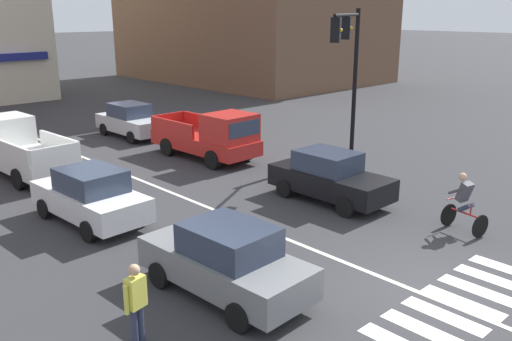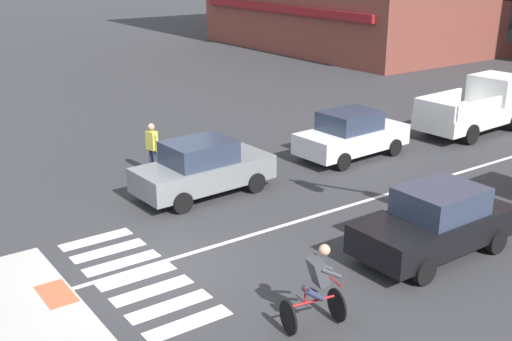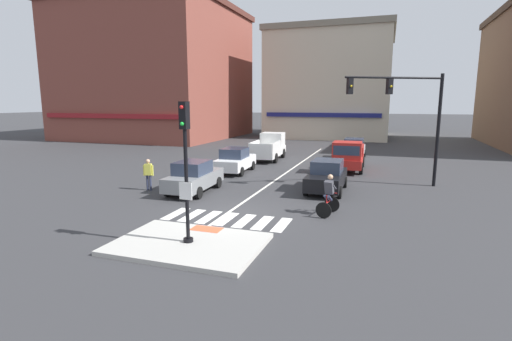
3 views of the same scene
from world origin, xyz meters
name	(u,v)px [view 2 (image 2 of 3)]	position (x,y,z in m)	size (l,w,h in m)	color
ground_plane	(166,267)	(0.00, 0.00, 0.00)	(300.00, 300.00, 0.00)	#333335
tactile_pad_front	(56,294)	(0.00, -2.50, 0.15)	(1.10, 0.60, 0.01)	#DB5B38
crosswalk_stripe_a	(96,239)	(-2.30, -0.73, 0.00)	(0.44, 1.80, 0.01)	silver
crosswalk_stripe_b	(108,251)	(-1.53, -0.73, 0.00)	(0.44, 1.80, 0.01)	silver
crosswalk_stripe_c	(122,263)	(-0.77, -0.73, 0.00)	(0.44, 1.80, 0.01)	silver
crosswalk_stripe_d	(136,276)	(0.00, -0.73, 0.00)	(0.44, 1.80, 0.01)	silver
crosswalk_stripe_e	(152,290)	(0.77, -0.73, 0.00)	(0.44, 1.80, 0.01)	silver
crosswalk_stripe_f	(169,306)	(1.53, -0.73, 0.00)	(0.44, 1.80, 0.01)	silver
crosswalk_stripe_g	(188,323)	(2.30, -0.73, 0.00)	(0.44, 1.80, 0.01)	silver
lane_centre_line	(444,177)	(-0.28, 10.00, 0.00)	(0.14, 28.00, 0.01)	silver
car_grey_westbound_near	(203,168)	(-3.43, 3.04, 0.81)	(1.99, 4.18, 1.64)	slate
car_white_westbound_far	(351,134)	(-3.53, 9.03, 0.81)	(2.01, 4.18, 1.64)	white
car_black_eastbound_mid	(436,222)	(3.05, 5.45, 0.81)	(1.86, 4.11, 1.64)	black
pickup_truck_white_westbound_distant	(480,106)	(-3.12, 15.54, 0.98)	(2.28, 5.20, 2.08)	white
cyclist	(317,285)	(3.77, 1.22, 0.87)	(0.85, 1.19, 1.68)	black
pedestrian_at_curb_left	(152,145)	(-5.89, 2.66, 0.98)	(0.54, 0.30, 1.67)	#2D334C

